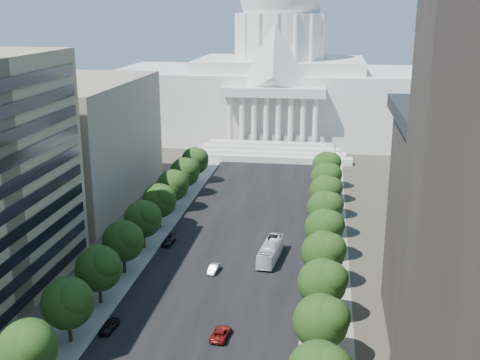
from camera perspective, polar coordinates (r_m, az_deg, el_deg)
The scene contains 32 objects.
road_asphalt at distance 136.94m, azimuth 0.39°, elevation -3.99°, with size 30.00×260.00×0.01m, color black.
sidewalk_left at distance 140.67m, azimuth -7.31°, elevation -3.57°, with size 8.00×260.00×0.02m, color gray.
sidewalk_right at distance 135.78m, azimuth 8.38°, elevation -4.35°, with size 8.00×260.00×0.02m, color gray.
capitol at distance 224.63m, azimuth 3.82°, elevation 9.13°, with size 120.00×56.00×73.00m.
office_block_left_far at distance 155.66m, azimuth -16.87°, elevation 3.52°, with size 38.00×52.00×30.00m, color gray.
tree_l_b at distance 81.50m, azimuth -19.39°, elevation -14.73°, with size 7.79×7.60×9.97m.
tree_l_c at distance 90.86m, azimuth -15.90°, elevation -11.07°, with size 7.79×7.60×9.97m.
tree_l_d at distance 100.78m, azimuth -13.14°, elevation -8.08°, with size 7.79×7.60×9.97m.
tree_l_e at distance 111.11m, azimuth -10.91°, elevation -5.62°, with size 7.79×7.60×9.97m.
tree_l_f at distance 121.75m, azimuth -9.08°, elevation -3.58°, with size 7.79×7.60×9.97m.
tree_l_g at distance 132.62m, azimuth -7.56°, elevation -1.86°, with size 7.79×7.60×9.97m.
tree_l_h at distance 143.67m, azimuth -6.27°, elevation -0.41°, with size 7.79×7.60×9.97m.
tree_l_i at distance 154.86m, azimuth -5.16°, elevation 0.83°, with size 7.79×7.60×9.97m.
tree_l_j at distance 166.17m, azimuth -4.21°, elevation 1.91°, with size 7.79×7.60×9.97m.
tree_r_c at distance 83.65m, azimuth 7.89°, elevation -13.05°, with size 7.79×7.60×9.97m.
tree_r_d at distance 94.34m, azimuth 7.99°, elevation -9.52°, with size 7.79×7.60×9.97m.
tree_r_e at distance 105.30m, azimuth 8.07°, elevation -6.72°, with size 7.79×7.60×9.97m.
tree_r_f at distance 116.47m, azimuth 8.14°, elevation -4.45°, with size 7.79×7.60×9.97m.
tree_r_g at distance 127.79m, azimuth 8.19°, elevation -2.59°, with size 7.79×7.60×9.97m.
tree_r_h at distance 139.23m, azimuth 8.23°, elevation -1.02°, with size 7.79×7.60×9.97m.
tree_r_i at distance 150.75m, azimuth 8.27°, elevation 0.30°, with size 7.79×7.60×9.97m.
tree_r_j at distance 162.34m, azimuth 8.30°, elevation 1.44°, with size 7.79×7.60×9.97m.
streetlight_b at distance 83.28m, azimuth 8.98°, elevation -13.74°, with size 2.61×0.44×9.00m.
streetlight_c at distance 105.74m, azimuth 8.91°, elevation -7.03°, with size 2.61×0.44×9.00m.
streetlight_d at distance 129.14m, azimuth 8.88°, elevation -2.71°, with size 2.61×0.44×9.00m.
streetlight_e at distance 153.04m, azimuth 8.85°, elevation 0.27°, with size 2.61×0.44×9.00m.
streetlight_f at distance 177.25m, azimuth 8.83°, elevation 2.45°, with size 2.61×0.44×9.00m.
car_dark_a at distance 95.20m, azimuth -12.30°, elevation -13.36°, with size 1.80×4.47×1.52m, color black.
car_silver at distance 111.81m, azimuth -2.50°, elevation -8.40°, with size 1.43×4.11×1.36m, color #9DA0A4.
car_red at distance 91.37m, azimuth -1.84°, elevation -14.34°, with size 2.36×5.13×1.42m, color #680D0B.
car_dark_b at distance 125.12m, azimuth -6.76°, elevation -5.74°, with size 2.04×5.02×1.46m, color black.
city_bus at distance 116.70m, azimuth 2.93°, elevation -6.74°, with size 2.98×12.73×3.55m, color silver.
Camera 1 is at (17.81, -37.41, 46.92)m, focal length 45.00 mm.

